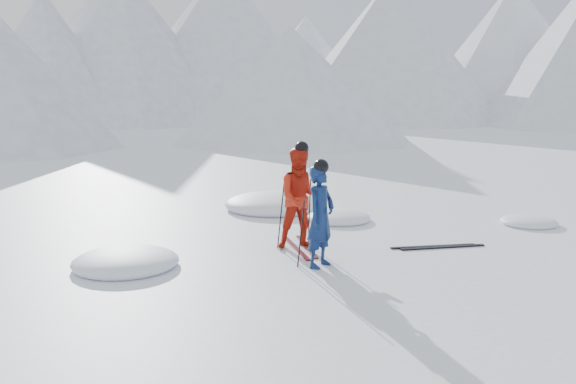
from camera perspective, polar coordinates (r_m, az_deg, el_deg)
ground at (r=12.33m, az=8.48°, el=-4.54°), size 160.00×160.00×0.00m
mountain_range at (r=46.27m, az=-17.87°, el=13.76°), size 106.15×62.94×15.53m
skier_blue at (r=10.28m, az=3.07°, el=-2.31°), size 0.74×0.61×1.73m
skier_red at (r=11.43m, az=1.28°, el=-0.60°), size 1.15×1.04×1.93m
pole_blue_left at (r=10.28m, az=1.22°, el=-3.95°), size 0.12×0.08×1.15m
pole_blue_right at (r=10.68m, az=3.29°, el=-3.45°), size 0.12×0.07×1.15m
pole_red_left at (r=11.52m, az=-0.67°, el=-2.14°), size 0.13×0.10×1.28m
pole_red_right at (r=11.78m, az=2.02°, el=-1.88°), size 0.13×0.09×1.28m
ski_worn_left at (r=11.57m, az=0.78°, el=-5.29°), size 0.69×1.62×0.03m
ski_worn_right at (r=11.70m, az=1.74°, el=-5.12°), size 0.80×1.58×0.03m
ski_loose_a at (r=12.03m, az=13.42°, el=-4.97°), size 1.58×0.80×0.03m
ski_loose_b at (r=12.01m, az=14.27°, el=-5.03°), size 1.60×0.75×0.03m
snow_lumps at (r=14.01m, az=-1.25°, el=-2.72°), size 10.09×6.65×0.55m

